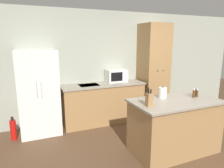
% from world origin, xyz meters
% --- Properties ---
extents(ground_plane, '(14.00, 14.00, 0.00)m').
position_xyz_m(ground_plane, '(0.00, 0.00, 0.00)').
color(ground_plane, brown).
extents(wall_back, '(7.20, 0.06, 2.60)m').
position_xyz_m(wall_back, '(0.00, 2.33, 1.30)').
color(wall_back, '#9EA393').
rests_on(wall_back, ground_plane).
extents(refrigerator, '(0.78, 0.67, 1.74)m').
position_xyz_m(refrigerator, '(-2.01, 1.98, 0.87)').
color(refrigerator, white).
rests_on(refrigerator, ground_plane).
extents(back_counter, '(1.94, 0.62, 0.93)m').
position_xyz_m(back_counter, '(-0.60, 2.01, 0.47)').
color(back_counter, '#9E7547').
rests_on(back_counter, ground_plane).
extents(pantry_cabinet, '(0.64, 0.63, 2.32)m').
position_xyz_m(pantry_cabinet, '(0.75, 1.99, 1.16)').
color(pantry_cabinet, '#9E7547').
rests_on(pantry_cabinet, ground_plane).
extents(kitchen_island, '(1.51, 0.83, 0.93)m').
position_xyz_m(kitchen_island, '(0.09, 0.32, 0.46)').
color(kitchen_island, '#9E7547').
rests_on(kitchen_island, ground_plane).
extents(microwave, '(0.49, 0.33, 0.30)m').
position_xyz_m(microwave, '(-0.21, 2.12, 1.08)').
color(microwave, white).
rests_on(microwave, back_counter).
extents(knife_block, '(0.10, 0.09, 0.30)m').
position_xyz_m(knife_block, '(-0.50, 0.22, 1.03)').
color(knife_block, '#9E7547').
rests_on(knife_block, kitchen_island).
extents(spice_bottle_tall_dark, '(0.04, 0.04, 0.13)m').
position_xyz_m(spice_bottle_tall_dark, '(0.61, 0.42, 0.98)').
color(spice_bottle_tall_dark, '#563319').
rests_on(spice_bottle_tall_dark, kitchen_island).
extents(spice_bottle_short_red, '(0.05, 0.05, 0.16)m').
position_xyz_m(spice_bottle_short_red, '(0.49, 0.33, 1.00)').
color(spice_bottle_short_red, '#563319').
rests_on(spice_bottle_short_red, kitchen_island).
extents(spice_bottle_amber_oil, '(0.04, 0.04, 0.15)m').
position_xyz_m(spice_bottle_amber_oil, '(0.58, 0.35, 0.99)').
color(spice_bottle_amber_oil, '#563319').
rests_on(spice_bottle_amber_oil, kitchen_island).
extents(kettle, '(0.14, 0.14, 0.21)m').
position_xyz_m(kettle, '(-0.03, 0.53, 1.02)').
color(kettle, white).
rests_on(kettle, kitchen_island).
extents(fire_extinguisher, '(0.11, 0.11, 0.47)m').
position_xyz_m(fire_extinguisher, '(-2.53, 1.85, 0.21)').
color(fire_extinguisher, red).
rests_on(fire_extinguisher, ground_plane).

